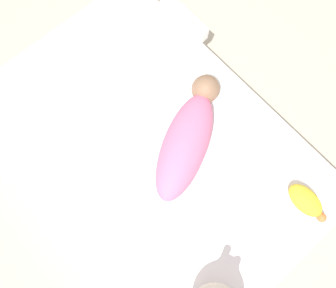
% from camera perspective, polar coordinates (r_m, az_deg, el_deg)
% --- Properties ---
extents(ground_plane, '(12.00, 12.00, 0.00)m').
position_cam_1_polar(ground_plane, '(1.67, -2.51, -1.68)').
color(ground_plane, '#B2A893').
extents(bed_mattress, '(1.59, 1.08, 0.17)m').
position_cam_1_polar(bed_mattress, '(1.59, -2.65, -0.90)').
color(bed_mattress, white).
rests_on(bed_mattress, ground_plane).
extents(burp_cloth, '(0.17, 0.18, 0.02)m').
position_cam_1_polar(burp_cloth, '(1.60, 6.38, 9.77)').
color(burp_cloth, white).
rests_on(burp_cloth, bed_mattress).
extents(swaddled_baby, '(0.41, 0.59, 0.15)m').
position_cam_1_polar(swaddled_baby, '(1.44, 3.47, 1.15)').
color(swaddled_baby, pink).
rests_on(swaddled_baby, bed_mattress).
extents(pillow, '(0.28, 0.36, 0.07)m').
position_cam_1_polar(pillow, '(1.70, -0.99, 18.17)').
color(pillow, white).
rests_on(pillow, bed_mattress).
extents(turtle_plush, '(0.20, 0.10, 0.07)m').
position_cam_1_polar(turtle_plush, '(1.53, 22.92, -9.14)').
color(turtle_plush, yellow).
rests_on(turtle_plush, bed_mattress).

